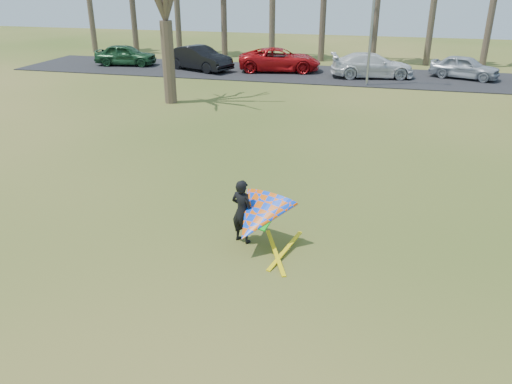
% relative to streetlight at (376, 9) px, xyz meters
% --- Properties ---
extents(ground, '(100.00, 100.00, 0.00)m').
position_rel_streetlight_xyz_m(ground, '(-2.16, -22.00, -4.46)').
color(ground, '#284F11').
rests_on(ground, ground).
extents(parking_strip, '(46.00, 7.00, 0.06)m').
position_rel_streetlight_xyz_m(parking_strip, '(-2.16, 3.00, -4.43)').
color(parking_strip, black).
rests_on(parking_strip, ground).
extents(streetlight, '(2.28, 0.18, 8.00)m').
position_rel_streetlight_xyz_m(streetlight, '(0.00, 0.00, 0.00)').
color(streetlight, gray).
rests_on(streetlight, ground).
extents(car_0, '(4.69, 2.36, 1.53)m').
position_rel_streetlight_xyz_m(car_0, '(-18.04, 3.06, -3.64)').
color(car_0, '#1C4625').
rests_on(car_0, parking_strip).
extents(car_1, '(5.32, 3.59, 1.66)m').
position_rel_streetlight_xyz_m(car_1, '(-11.97, 2.45, -3.57)').
color(car_1, black).
rests_on(car_1, parking_strip).
extents(car_2, '(6.06, 3.56, 1.58)m').
position_rel_streetlight_xyz_m(car_2, '(-6.36, 3.43, -3.61)').
color(car_2, '#B00E11').
rests_on(car_2, parking_strip).
extents(car_3, '(5.70, 3.17, 1.56)m').
position_rel_streetlight_xyz_m(car_3, '(0.02, 2.66, -3.62)').
color(car_3, silver).
rests_on(car_3, parking_strip).
extents(car_4, '(4.65, 3.13, 1.47)m').
position_rel_streetlight_xyz_m(car_4, '(5.90, 3.74, -3.67)').
color(car_4, '#A1A7AE').
rests_on(car_4, parking_strip).
extents(kite_flyer, '(2.13, 2.39, 2.02)m').
position_rel_streetlight_xyz_m(kite_flyer, '(-1.94, -20.93, -3.62)').
color(kite_flyer, black).
rests_on(kite_flyer, ground).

